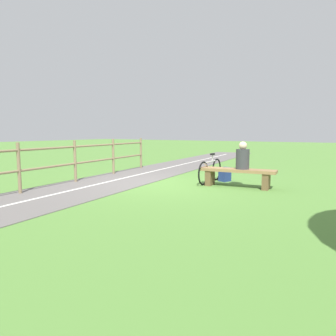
{
  "coord_description": "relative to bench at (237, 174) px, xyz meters",
  "views": [
    {
      "loc": [
        -4.83,
        7.37,
        1.49
      ],
      "look_at": [
        -1.54,
        2.13,
        0.76
      ],
      "focal_mm": 33.23,
      "sensor_mm": 36.0,
      "label": 1
    }
  ],
  "objects": [
    {
      "name": "bench",
      "position": [
        0.0,
        0.0,
        0.0
      ],
      "size": [
        2.06,
        0.68,
        0.5
      ],
      "rotation": [
        0.0,
        0.0,
        0.11
      ],
      "color": "#937047",
      "rests_on": "ground_plane"
    },
    {
      "name": "path_centre_line",
      "position": [
        3.16,
        4.62,
        -0.33
      ],
      "size": [
        3.32,
        31.85,
        0.0
      ],
      "primitive_type": "cube",
      "rotation": [
        0.0,
        0.0,
        0.1
      ],
      "color": "silver",
      "rests_on": "paved_path"
    },
    {
      "name": "bicycle",
      "position": [
        0.93,
        -0.32,
        0.0
      ],
      "size": [
        0.13,
        1.72,
        0.85
      ],
      "rotation": [
        0.0,
        0.0,
        1.62
      ],
      "color": "black",
      "rests_on": "ground_plane"
    },
    {
      "name": "ground_plane",
      "position": [
        2.01,
        0.62,
        -0.35
      ],
      "size": [
        80.0,
        80.0,
        0.0
      ],
      "primitive_type": "plane",
      "color": "#548438"
    },
    {
      "name": "paved_path",
      "position": [
        3.16,
        4.62,
        -0.34
      ],
      "size": [
        6.06,
        36.06,
        0.02
      ],
      "primitive_type": "cube",
      "rotation": [
        0.0,
        0.0,
        0.1
      ],
      "color": "#66605E",
      "rests_on": "ground_plane"
    },
    {
      "name": "person_seated",
      "position": [
        -0.13,
        -0.01,
        0.46
      ],
      "size": [
        0.39,
        0.39,
        0.73
      ],
      "rotation": [
        0.0,
        0.0,
        0.11
      ],
      "color": "#38383D",
      "rests_on": "bench"
    },
    {
      "name": "backpack",
      "position": [
        0.66,
        -0.77,
        -0.14
      ],
      "size": [
        0.35,
        0.37,
        0.42
      ],
      "rotation": [
        0.0,
        0.0,
        4.43
      ],
      "color": "navy",
      "rests_on": "ground_plane"
    }
  ]
}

